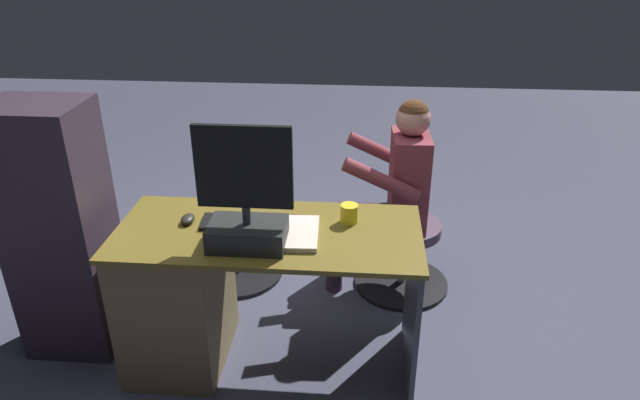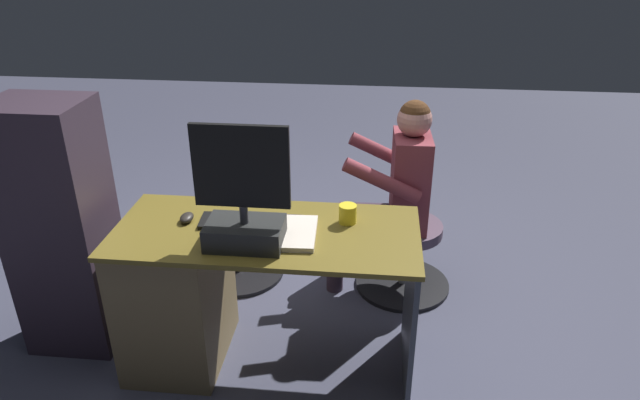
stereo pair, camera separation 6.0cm
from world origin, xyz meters
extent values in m
plane|color=#44465B|center=(0.00, 0.00, 0.00)|extent=(10.00, 10.00, 0.00)
cube|color=brown|center=(0.00, 0.37, 0.74)|extent=(1.39, 0.62, 0.02)
cube|color=olive|center=(0.46, 0.37, 0.36)|extent=(0.44, 0.57, 0.73)
cube|color=#414752|center=(-0.67, 0.37, 0.36)|extent=(0.02, 0.56, 0.73)
cube|color=#262828|center=(0.06, 0.50, 0.80)|extent=(0.33, 0.21, 0.10)
cylinder|color=#333338|center=(0.06, 0.50, 0.89)|extent=(0.04, 0.04, 0.08)
cube|color=black|center=(0.06, 0.50, 1.11)|extent=(0.40, 0.02, 0.36)
cube|color=black|center=(0.06, 0.48, 1.11)|extent=(0.37, 0.00, 0.32)
cube|color=black|center=(0.06, 0.32, 0.76)|extent=(0.42, 0.14, 0.02)
ellipsoid|color=black|center=(0.38, 0.32, 0.77)|extent=(0.06, 0.10, 0.04)
cylinder|color=yellow|center=(-0.36, 0.26, 0.79)|extent=(0.08, 0.08, 0.09)
cube|color=black|center=(0.29, 0.33, 0.76)|extent=(0.06, 0.15, 0.02)
cube|color=beige|center=(-0.12, 0.41, 0.76)|extent=(0.23, 0.31, 0.02)
cylinder|color=black|center=(0.34, -0.38, 0.01)|extent=(0.55, 0.55, 0.03)
cylinder|color=gray|center=(0.34, -0.38, 0.20)|extent=(0.04, 0.04, 0.34)
cylinder|color=maroon|center=(0.34, -0.38, 0.40)|extent=(0.43, 0.43, 0.06)
ellipsoid|color=#C6B68A|center=(0.34, -0.38, 0.51)|extent=(0.16, 0.14, 0.17)
sphere|color=#C6B68A|center=(0.34, -0.38, 0.65)|extent=(0.13, 0.13, 0.13)
sphere|color=beige|center=(0.34, -0.43, 0.64)|extent=(0.05, 0.05, 0.05)
sphere|color=#C6B68A|center=(0.30, -0.38, 0.70)|extent=(0.06, 0.06, 0.06)
sphere|color=#C6B68A|center=(0.39, -0.38, 0.70)|extent=(0.06, 0.06, 0.06)
cylinder|color=#C6B68A|center=(0.26, -0.41, 0.55)|extent=(0.05, 0.13, 0.09)
cylinder|color=#C6B68A|center=(0.42, -0.41, 0.55)|extent=(0.05, 0.13, 0.09)
cylinder|color=#C6B68A|center=(0.30, -0.47, 0.45)|extent=(0.05, 0.10, 0.05)
cylinder|color=#C6B68A|center=(0.38, -0.47, 0.45)|extent=(0.05, 0.10, 0.05)
cylinder|color=black|center=(-0.68, -0.35, 0.01)|extent=(0.56, 0.56, 0.03)
cylinder|color=gray|center=(-0.68, -0.35, 0.20)|extent=(0.04, 0.04, 0.34)
cylinder|color=#58465A|center=(-0.68, -0.35, 0.40)|extent=(0.42, 0.42, 0.06)
cube|color=brown|center=(-0.68, -0.35, 0.70)|extent=(0.21, 0.33, 0.54)
sphere|color=#D69185|center=(-0.68, -0.35, 1.06)|extent=(0.19, 0.19, 0.19)
sphere|color=#51311A|center=(-0.68, -0.35, 1.08)|extent=(0.17, 0.17, 0.17)
cylinder|color=brown|center=(-0.52, -0.15, 0.78)|extent=(0.43, 0.09, 0.25)
cylinder|color=brown|center=(-0.53, -0.55, 0.78)|extent=(0.43, 0.09, 0.25)
cylinder|color=#3C2D3C|center=(-0.47, -0.27, 0.45)|extent=(0.41, 0.12, 0.11)
cylinder|color=#3C2D3C|center=(-0.27, -0.27, 0.21)|extent=(0.10, 0.10, 0.43)
cylinder|color=#3C2D3C|center=(-0.48, -0.44, 0.45)|extent=(0.41, 0.12, 0.11)
cylinder|color=#3C2D3C|center=(-0.27, -0.45, 0.21)|extent=(0.10, 0.10, 0.43)
cube|color=#352935|center=(1.03, 0.30, 0.65)|extent=(0.44, 0.36, 1.30)
camera|label=1|loc=(-0.41, 2.59, 2.01)|focal=32.02mm
camera|label=2|loc=(-0.47, 2.58, 2.01)|focal=32.02mm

